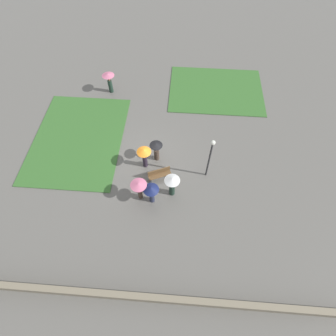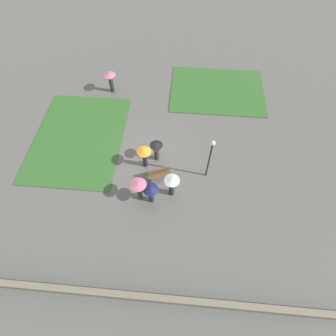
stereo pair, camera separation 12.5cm
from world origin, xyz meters
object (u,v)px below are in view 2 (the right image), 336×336
Objects in this scene: crowd_person_navy at (151,191)px; park_bench at (159,174)px; crowd_person_orange at (144,154)px; lone_walker_far_path at (110,79)px; crowd_person_pink at (139,187)px; crowd_person_black at (157,149)px; crowd_person_white at (172,184)px; lamp_post at (210,154)px.

park_bench is at bearing -11.34° from crowd_person_navy.
crowd_person_orange reaches higher than lone_walker_far_path.
lone_walker_far_path is at bearing 94.42° from crowd_person_pink.
crowd_person_orange is 1.09× the size of crowd_person_black.
crowd_person_orange is 1.09m from crowd_person_black.
lone_walker_far_path is (-5.26, 8.93, 0.83)m from park_bench.
crowd_person_black is 8.75m from lone_walker_far_path.
crowd_person_orange is at bearing 14.60° from crowd_person_navy.
crowd_person_orange is at bearing 69.32° from crowd_person_white.
lone_walker_far_path is (-4.89, 7.25, 0.14)m from crowd_person_black.
lamp_post reaches higher than crowd_person_navy.
lone_walker_far_path is at bearing -76.15° from crowd_person_black.
crowd_person_white is at bearing -144.33° from lamp_post.
crowd_person_navy is (0.81, -2.85, -0.10)m from crowd_person_orange.
crowd_person_navy is 0.93× the size of lone_walker_far_path.
park_bench is 10.40m from lone_walker_far_path.
crowd_person_navy is at bearing 90.47° from lone_walker_far_path.
crowd_person_orange is at bearing 116.47° from park_bench.
crowd_person_white is at bearing 97.53° from lone_walker_far_path.
lone_walker_far_path reaches higher than crowd_person_pink.
lone_walker_far_path is at bearing -174.51° from crowd_person_orange.
crowd_person_black is (0.78, 0.71, -0.27)m from crowd_person_orange.
crowd_person_pink is at bearing 127.28° from crowd_person_white.
park_bench is 1.78m from crowd_person_orange.
lamp_post is 2.09× the size of crowd_person_pink.
crowd_person_pink is at bearing 87.14° from lone_walker_far_path.
crowd_person_white is at bearing 94.62° from crowd_person_black.
crowd_person_pink is at bearing 56.54° from crowd_person_black.
lamp_post is 4.13m from crowd_person_black.
crowd_person_black is 0.92× the size of crowd_person_white.
lone_walker_far_path is at bearing 56.85° from crowd_person_white.
lone_walker_far_path reaches higher than crowd_person_navy.
crowd_person_navy is (0.82, -0.21, -0.04)m from crowd_person_pink.
lamp_post is at bearing 62.03° from crowd_person_orange.
lamp_post is at bearing -58.49° from crowd_person_navy.
crowd_person_orange is at bearing 93.33° from lone_walker_far_path.
crowd_person_navy is (-3.68, -2.37, -1.19)m from lamp_post.
crowd_person_pink is at bearing 74.43° from crowd_person_navy.
crowd_person_black is at bearing 79.10° from park_bench.
crowd_person_pink is 0.94× the size of crowd_person_orange.
park_bench is 0.91× the size of crowd_person_pink.
crowd_person_black is (0.79, 3.35, -0.22)m from crowd_person_pink.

